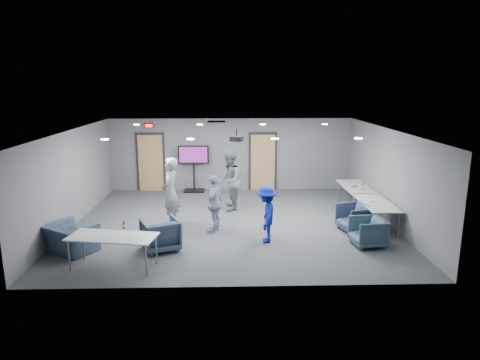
{
  "coord_description": "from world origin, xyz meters",
  "views": [
    {
      "loc": [
        -0.13,
        -11.86,
        3.97
      ],
      "look_at": [
        0.23,
        0.34,
        1.2
      ],
      "focal_mm": 32.0,
      "sensor_mm": 36.0,
      "label": 1
    }
  ],
  "objects_px": {
    "chair_right_c": "(368,232)",
    "projector": "(237,139)",
    "chair_front_a": "(160,234)",
    "person_b": "(229,181)",
    "table_right_b": "(376,204)",
    "chair_front_b": "(70,238)",
    "chair_right_b": "(355,218)",
    "bottle_right": "(362,186)",
    "table_front_left": "(112,238)",
    "person_a": "(170,192)",
    "tv_stand": "(194,166)",
    "table_right_a": "(356,187)",
    "person_d": "(266,214)",
    "bottle_front": "(124,225)",
    "person_c": "(215,204)"
  },
  "relations": [
    {
      "from": "person_d",
      "to": "chair_front_b",
      "type": "bearing_deg",
      "value": -77.44
    },
    {
      "from": "chair_front_a",
      "to": "projector",
      "type": "height_order",
      "value": "projector"
    },
    {
      "from": "chair_front_b",
      "to": "chair_right_b",
      "type": "bearing_deg",
      "value": -137.16
    },
    {
      "from": "table_right_b",
      "to": "table_front_left",
      "type": "relative_size",
      "value": 0.97
    },
    {
      "from": "table_right_a",
      "to": "tv_stand",
      "type": "xyz_separation_m",
      "value": [
        -5.38,
        2.35,
        0.29
      ]
    },
    {
      "from": "chair_right_c",
      "to": "person_b",
      "type": "bearing_deg",
      "value": -139.52
    },
    {
      "from": "table_front_left",
      "to": "bottle_front",
      "type": "bearing_deg",
      "value": 82.61
    },
    {
      "from": "person_c",
      "to": "table_right_b",
      "type": "bearing_deg",
      "value": 110.2
    },
    {
      "from": "bottle_front",
      "to": "bottle_right",
      "type": "distance_m",
      "value": 7.44
    },
    {
      "from": "person_c",
      "to": "chair_front_b",
      "type": "xyz_separation_m",
      "value": [
        -3.41,
        -1.38,
        -0.44
      ]
    },
    {
      "from": "chair_front_b",
      "to": "table_right_b",
      "type": "bearing_deg",
      "value": -136.01
    },
    {
      "from": "table_front_left",
      "to": "bottle_front",
      "type": "relative_size",
      "value": 8.74
    },
    {
      "from": "person_b",
      "to": "chair_right_b",
      "type": "height_order",
      "value": "person_b"
    },
    {
      "from": "table_right_a",
      "to": "bottle_right",
      "type": "relative_size",
      "value": 7.67
    },
    {
      "from": "person_d",
      "to": "bottle_right",
      "type": "xyz_separation_m",
      "value": [
        3.22,
        2.51,
        0.1
      ]
    },
    {
      "from": "bottle_right",
      "to": "table_right_a",
      "type": "bearing_deg",
      "value": 98.21
    },
    {
      "from": "table_front_left",
      "to": "table_right_a",
      "type": "bearing_deg",
      "value": 43.6
    },
    {
      "from": "chair_front_b",
      "to": "bottle_right",
      "type": "bearing_deg",
      "value": -126.36
    },
    {
      "from": "chair_right_b",
      "to": "table_right_a",
      "type": "distance_m",
      "value": 2.3
    },
    {
      "from": "chair_front_b",
      "to": "table_right_a",
      "type": "xyz_separation_m",
      "value": [
        7.9,
        3.49,
        0.34
      ]
    },
    {
      "from": "table_front_left",
      "to": "person_c",
      "type": "bearing_deg",
      "value": 56.7
    },
    {
      "from": "table_right_b",
      "to": "projector",
      "type": "height_order",
      "value": "projector"
    },
    {
      "from": "table_right_b",
      "to": "person_c",
      "type": "bearing_deg",
      "value": 92.77
    },
    {
      "from": "person_d",
      "to": "table_front_left",
      "type": "bearing_deg",
      "value": -61.4
    },
    {
      "from": "chair_front_a",
      "to": "table_right_a",
      "type": "xyz_separation_m",
      "value": [
        5.77,
        3.4,
        0.3
      ]
    },
    {
      "from": "bottle_right",
      "to": "person_c",
      "type": "bearing_deg",
      "value": -159.62
    },
    {
      "from": "projector",
      "to": "tv_stand",
      "type": "bearing_deg",
      "value": 131.4
    },
    {
      "from": "bottle_right",
      "to": "chair_right_c",
      "type": "bearing_deg",
      "value": -104.01
    },
    {
      "from": "chair_front_a",
      "to": "bottle_right",
      "type": "relative_size",
      "value": 3.34
    },
    {
      "from": "person_b",
      "to": "chair_front_a",
      "type": "relative_size",
      "value": 2.22
    },
    {
      "from": "tv_stand",
      "to": "person_b",
      "type": "bearing_deg",
      "value": -61.82
    },
    {
      "from": "table_right_a",
      "to": "person_b",
      "type": "bearing_deg",
      "value": 91.11
    },
    {
      "from": "person_b",
      "to": "table_right_b",
      "type": "relative_size",
      "value": 0.98
    },
    {
      "from": "table_front_left",
      "to": "tv_stand",
      "type": "bearing_deg",
      "value": 89.53
    },
    {
      "from": "table_front_left",
      "to": "bottle_right",
      "type": "relative_size",
      "value": 7.79
    },
    {
      "from": "chair_right_b",
      "to": "projector",
      "type": "height_order",
      "value": "projector"
    },
    {
      "from": "person_d",
      "to": "table_right_a",
      "type": "height_order",
      "value": "person_d"
    },
    {
      "from": "person_c",
      "to": "bottle_right",
      "type": "relative_size",
      "value": 6.12
    },
    {
      "from": "bottle_front",
      "to": "chair_right_b",
      "type": "bearing_deg",
      "value": 16.69
    },
    {
      "from": "chair_right_c",
      "to": "tv_stand",
      "type": "bearing_deg",
      "value": -146.45
    },
    {
      "from": "bottle_front",
      "to": "projector",
      "type": "bearing_deg",
      "value": 48.46
    },
    {
      "from": "table_right_a",
      "to": "table_right_b",
      "type": "distance_m",
      "value": 1.9
    },
    {
      "from": "person_a",
      "to": "bottle_right",
      "type": "bearing_deg",
      "value": 109.57
    },
    {
      "from": "chair_right_c",
      "to": "projector",
      "type": "distance_m",
      "value": 4.46
    },
    {
      "from": "bottle_front",
      "to": "table_front_left",
      "type": "bearing_deg",
      "value": -107.47
    },
    {
      "from": "chair_right_c",
      "to": "table_right_b",
      "type": "relative_size",
      "value": 0.4
    },
    {
      "from": "table_right_b",
      "to": "person_b",
      "type": "bearing_deg",
      "value": 65.97
    },
    {
      "from": "person_a",
      "to": "table_right_a",
      "type": "relative_size",
      "value": 0.99
    },
    {
      "from": "table_front_left",
      "to": "bottle_right",
      "type": "bearing_deg",
      "value": 40.73
    },
    {
      "from": "chair_right_b",
      "to": "bottle_right",
      "type": "distance_m",
      "value": 1.95
    }
  ]
}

